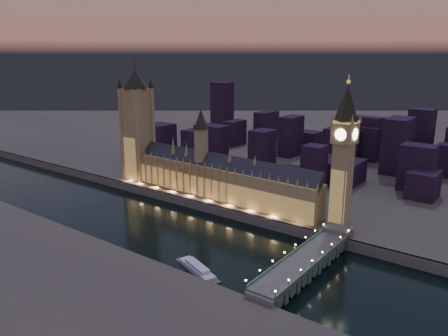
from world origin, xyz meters
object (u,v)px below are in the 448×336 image
Objects in this scene: palace_of_westminster at (218,177)px; victoria_tower at (137,120)px; elizabeth_tower at (344,144)px; westminster_bridge at (308,262)px; river_boat at (197,268)px.

palace_of_westminster is 1.65× the size of victoria_tower.
victoria_tower is 218.00m from elizabeth_tower.
elizabeth_tower is at bearing 0.09° from palace_of_westminster.
victoria_tower reaches higher than westminster_bridge.
elizabeth_tower is 136.78m from river_boat.
westminster_bridge is 70.11m from river_boat.
elizabeth_tower is (218.00, 0.00, 1.45)m from victoria_tower.
victoria_tower is 211.16m from river_boat.
palace_of_westminster is 139.50m from westminster_bridge.
elizabeth_tower is at bearing 95.81° from westminster_bridge.
victoria_tower is (-103.02, 0.17, 42.49)m from palace_of_westminster.
palace_of_westminster is 128.34m from river_boat.
palace_of_westminster is at bearing 151.81° from westminster_bridge.
river_boat is (168.81, -107.53, -67.30)m from victoria_tower.
westminster_bridge is (6.65, -65.37, -64.32)m from elizabeth_tower.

